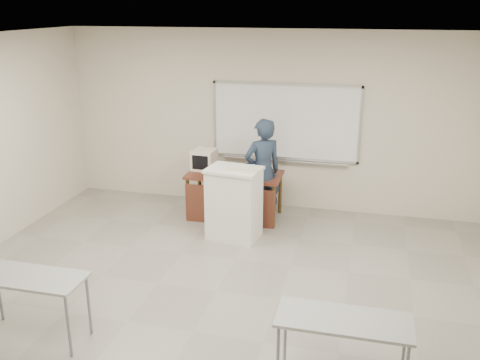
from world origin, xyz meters
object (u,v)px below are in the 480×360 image
(podium, at_px, (234,203))
(keyboard, at_px, (242,171))
(whiteboard, at_px, (285,123))
(laptop, at_px, (257,174))
(mouse, at_px, (247,172))
(instructor_desk, at_px, (233,187))
(crt_monitor, at_px, (205,159))
(presenter, at_px, (263,172))

(podium, distance_m, keyboard, 0.59)
(podium, bearing_deg, whiteboard, 78.80)
(laptop, bearing_deg, mouse, 116.59)
(whiteboard, xyz_separation_m, laptop, (-0.30, -0.80, -0.68))
(instructor_desk, xyz_separation_m, podium, (0.20, -0.69, -0.01))
(instructor_desk, bearing_deg, whiteboard, 47.12)
(whiteboard, xyz_separation_m, keyboard, (-0.35, -1.59, -0.38))
(crt_monitor, xyz_separation_m, laptop, (0.95, -0.25, -0.11))
(instructor_desk, relative_size, laptop, 5.17)
(whiteboard, distance_m, mouse, 1.07)
(mouse, xyz_separation_m, presenter, (0.29, -0.19, 0.08))
(keyboard, xyz_separation_m, presenter, (0.14, 0.78, -0.25))
(instructor_desk, distance_m, laptop, 0.47)
(mouse, xyz_separation_m, keyboard, (0.15, -0.97, 0.33))
(keyboard, bearing_deg, laptop, 87.30)
(crt_monitor, distance_m, mouse, 0.77)
(whiteboard, xyz_separation_m, crt_monitor, (-1.25, -0.54, -0.57))
(instructor_desk, relative_size, mouse, 14.02)
(podium, bearing_deg, laptop, 81.05)
(laptop, bearing_deg, crt_monitor, 143.25)
(instructor_desk, height_order, laptop, laptop)
(laptop, bearing_deg, instructor_desk, 155.97)
(crt_monitor, xyz_separation_m, mouse, (0.75, -0.08, -0.14))
(crt_monitor, distance_m, laptop, 0.99)
(crt_monitor, bearing_deg, podium, -47.42)
(crt_monitor, relative_size, laptop, 1.38)
(podium, relative_size, mouse, 10.00)
(instructor_desk, height_order, keyboard, keyboard)
(mouse, height_order, presenter, presenter)
(whiteboard, bearing_deg, keyboard, -102.43)
(whiteboard, xyz_separation_m, mouse, (-0.50, -0.62, -0.71))
(whiteboard, bearing_deg, podium, -108.81)
(instructor_desk, distance_m, crt_monitor, 0.70)
(keyboard, distance_m, presenter, 0.83)
(crt_monitor, bearing_deg, keyboard, -45.72)
(laptop, bearing_deg, keyboard, -115.46)
(laptop, bearing_deg, whiteboard, 47.48)
(mouse, bearing_deg, crt_monitor, 163.17)
(laptop, relative_size, presenter, 0.17)
(instructor_desk, distance_m, podium, 0.72)
(crt_monitor, xyz_separation_m, presenter, (1.04, -0.26, -0.06))
(laptop, distance_m, keyboard, 0.85)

